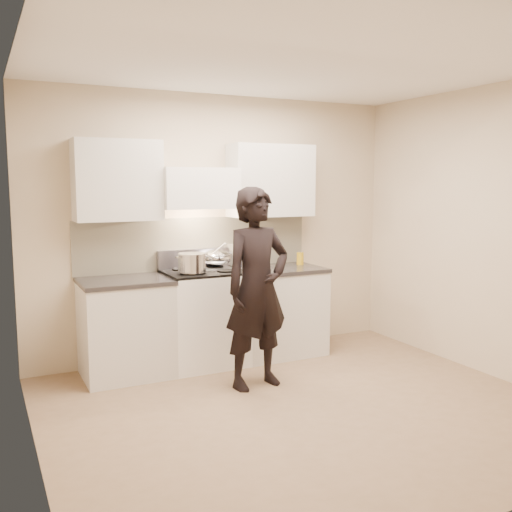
{
  "coord_description": "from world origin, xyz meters",
  "views": [
    {
      "loc": [
        -2.28,
        -3.77,
        1.8
      ],
      "look_at": [
        0.09,
        1.05,
        1.11
      ],
      "focal_mm": 40.0,
      "sensor_mm": 36.0,
      "label": 1
    }
  ],
  "objects_px": {
    "stove": "(204,317)",
    "person": "(257,288)",
    "counter_right": "(277,310)",
    "wok": "(217,258)",
    "utensil_crock": "(243,258)"
  },
  "relations": [
    {
      "from": "wok",
      "to": "utensil_crock",
      "type": "bearing_deg",
      "value": 16.26
    },
    {
      "from": "stove",
      "to": "wok",
      "type": "relative_size",
      "value": 2.45
    },
    {
      "from": "person",
      "to": "counter_right",
      "type": "bearing_deg",
      "value": 42.79
    },
    {
      "from": "utensil_crock",
      "to": "person",
      "type": "height_order",
      "value": "person"
    },
    {
      "from": "stove",
      "to": "person",
      "type": "bearing_deg",
      "value": -75.72
    },
    {
      "from": "counter_right",
      "to": "person",
      "type": "height_order",
      "value": "person"
    },
    {
      "from": "counter_right",
      "to": "utensil_crock",
      "type": "xyz_separation_m",
      "value": [
        -0.29,
        0.24,
        0.55
      ]
    },
    {
      "from": "counter_right",
      "to": "person",
      "type": "bearing_deg",
      "value": -128.66
    },
    {
      "from": "stove",
      "to": "person",
      "type": "distance_m",
      "value": 0.91
    },
    {
      "from": "stove",
      "to": "counter_right",
      "type": "relative_size",
      "value": 1.04
    },
    {
      "from": "utensil_crock",
      "to": "person",
      "type": "relative_size",
      "value": 0.16
    },
    {
      "from": "stove",
      "to": "counter_right",
      "type": "bearing_deg",
      "value": 0.0
    },
    {
      "from": "wok",
      "to": "person",
      "type": "bearing_deg",
      "value": -89.96
    },
    {
      "from": "stove",
      "to": "counter_right",
      "type": "xyz_separation_m",
      "value": [
        0.83,
        0.0,
        -0.01
      ]
    },
    {
      "from": "stove",
      "to": "person",
      "type": "xyz_separation_m",
      "value": [
        0.2,
        -0.79,
        0.41
      ]
    }
  ]
}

